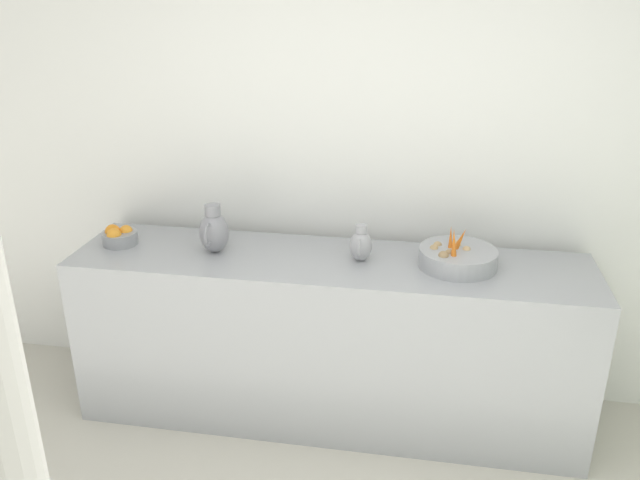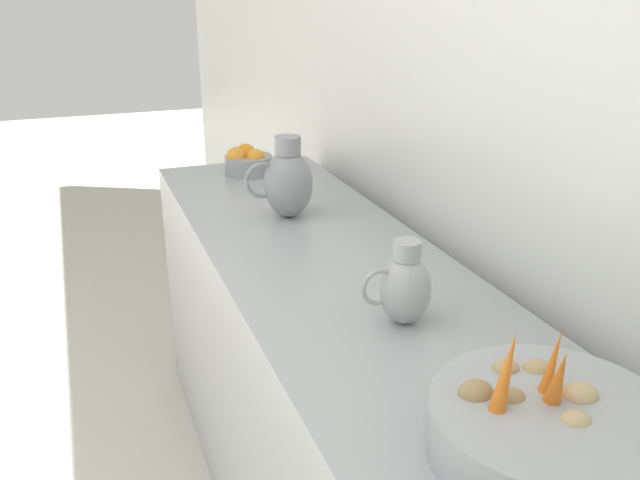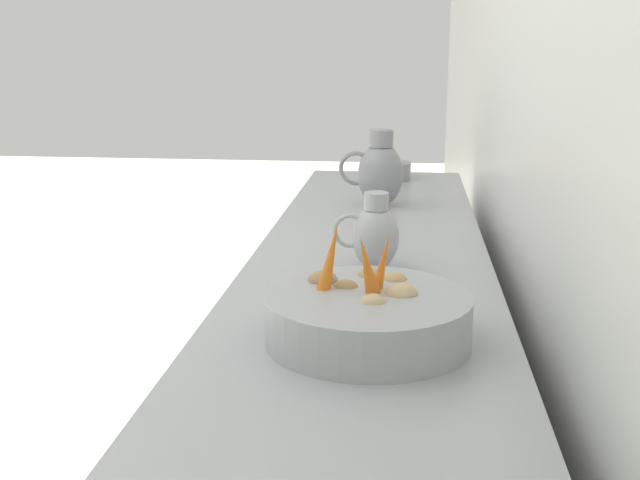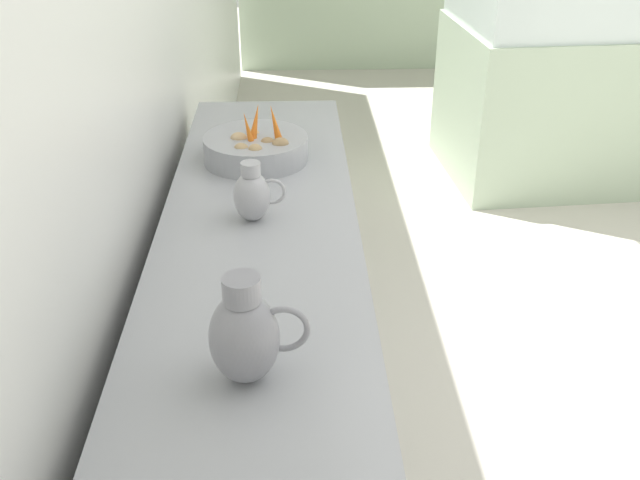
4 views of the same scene
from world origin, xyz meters
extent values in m
cube|color=white|center=(-1.95, 0.29, 1.50)|extent=(0.10, 8.73, 3.00)
cube|color=#9EA0A5|center=(-1.54, -0.21, 0.46)|extent=(0.61, 2.61, 0.92)
cylinder|color=#9EA0A5|center=(-1.56, 0.41, 0.96)|extent=(0.38, 0.38, 0.09)
torus|color=#9EA0A5|center=(-1.56, 0.41, 0.92)|extent=(0.22, 0.22, 0.01)
cone|color=orange|center=(-1.49, 0.39, 1.06)|extent=(0.07, 0.05, 0.16)
cone|color=orange|center=(-1.58, 0.37, 1.05)|extent=(0.05, 0.03, 0.13)
cone|color=orange|center=(-1.56, 0.42, 1.05)|extent=(0.07, 0.09, 0.15)
ellipsoid|color=#9E7F56|center=(-1.52, 0.37, 1.00)|extent=(0.05, 0.04, 0.04)
ellipsoid|color=#9E7F56|center=(-1.47, 0.34, 1.01)|extent=(0.06, 0.05, 0.04)
ellipsoid|color=tan|center=(-1.56, 0.30, 1.01)|extent=(0.05, 0.04, 0.04)
ellipsoid|color=tan|center=(-1.61, 0.32, 1.00)|extent=(0.05, 0.04, 0.04)
ellipsoid|color=tan|center=(-1.62, 0.40, 1.01)|extent=(0.06, 0.05, 0.04)
ellipsoid|color=tan|center=(-1.57, 0.45, 1.00)|extent=(0.05, 0.04, 0.04)
ellipsoid|color=gray|center=(-1.54, -0.81, 1.02)|extent=(0.15, 0.15, 0.21)
cylinder|color=gray|center=(-1.54, -0.81, 1.14)|extent=(0.08, 0.08, 0.06)
torus|color=gray|center=(-1.46, -0.81, 1.04)|extent=(0.11, 0.01, 0.11)
ellipsoid|color=#A3A3A8|center=(-1.55, -0.06, 1.00)|extent=(0.11, 0.11, 0.16)
cylinder|color=#A3A3A8|center=(-1.55, -0.06, 1.08)|extent=(0.06, 0.06, 0.04)
torus|color=#A3A3A8|center=(-1.49, -0.06, 1.01)|extent=(0.08, 0.01, 0.08)
cube|color=#ADC1A3|center=(0.15, 2.36, 0.48)|extent=(1.19, 1.13, 0.96)
camera|label=1|loc=(1.34, 0.24, 2.20)|focal=35.81mm
camera|label=2|loc=(-0.93, 1.10, 1.61)|focal=37.89mm
camera|label=3|loc=(-1.62, 1.75, 1.45)|focal=43.68mm
camera|label=4|loc=(-1.43, -2.05, 1.94)|focal=40.88mm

